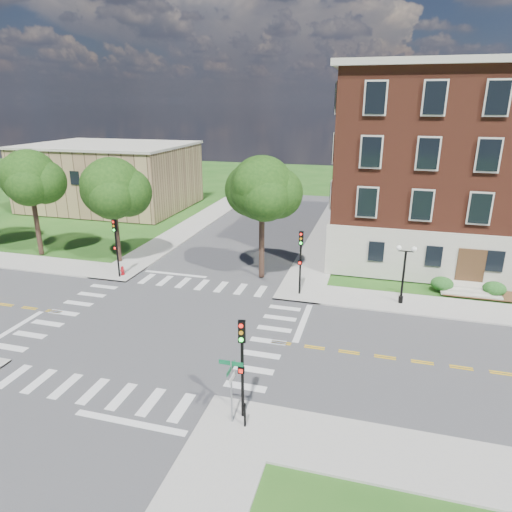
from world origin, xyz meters
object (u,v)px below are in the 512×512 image
(fire_hydrant, at_px, (123,271))
(street_sign_pole, at_px, (231,380))
(push_button_post, at_px, (245,414))
(traffic_signal_ne, at_px, (301,255))
(traffic_signal_nw, at_px, (116,241))
(twin_lamp_west, at_px, (404,271))
(traffic_signal_se, at_px, (242,357))

(fire_hydrant, bearing_deg, street_sign_pole, -45.79)
(street_sign_pole, distance_m, push_button_post, 1.65)
(traffic_signal_ne, relative_size, fire_hydrant, 6.40)
(traffic_signal_nw, bearing_deg, twin_lamp_west, 2.19)
(push_button_post, bearing_deg, traffic_signal_ne, 91.29)
(traffic_signal_nw, relative_size, push_button_post, 4.00)
(traffic_signal_ne, bearing_deg, push_button_post, -88.71)
(traffic_signal_se, relative_size, traffic_signal_ne, 1.00)
(traffic_signal_ne, bearing_deg, fire_hydrant, -179.64)
(traffic_signal_nw, relative_size, twin_lamp_west, 1.13)
(traffic_signal_ne, bearing_deg, street_sign_pole, -91.13)
(twin_lamp_west, distance_m, street_sign_pole, 17.04)
(traffic_signal_se, distance_m, traffic_signal_ne, 14.44)
(traffic_signal_se, xyz_separation_m, traffic_signal_ne, (-0.04, 14.44, 0.00))
(traffic_signal_ne, distance_m, fire_hydrant, 15.00)
(traffic_signal_se, bearing_deg, push_button_post, -65.82)
(push_button_post, height_order, fire_hydrant, push_button_post)
(traffic_signal_nw, height_order, street_sign_pole, traffic_signal_nw)
(traffic_signal_nw, bearing_deg, traffic_signal_se, -43.19)
(traffic_signal_nw, height_order, push_button_post, traffic_signal_nw)
(twin_lamp_west, bearing_deg, traffic_signal_se, -115.94)
(fire_hydrant, bearing_deg, traffic_signal_se, -44.14)
(traffic_signal_nw, xyz_separation_m, push_button_post, (15.14, -14.60, -2.39))
(fire_hydrant, bearing_deg, twin_lamp_west, 1.11)
(traffic_signal_se, height_order, street_sign_pole, traffic_signal_se)
(traffic_signal_se, xyz_separation_m, push_button_post, (0.30, -0.67, -2.39))
(street_sign_pole, xyz_separation_m, push_button_post, (0.63, -0.16, -1.51))
(twin_lamp_west, bearing_deg, fire_hydrant, -178.89)
(traffic_signal_ne, distance_m, street_sign_pole, 14.98)
(traffic_signal_nw, distance_m, twin_lamp_west, 22.06)
(twin_lamp_west, bearing_deg, street_sign_pole, -116.21)
(traffic_signal_se, height_order, push_button_post, traffic_signal_se)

